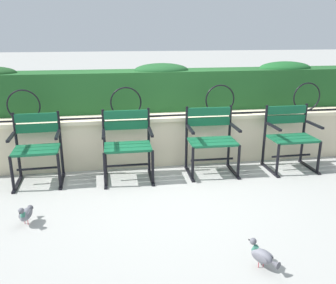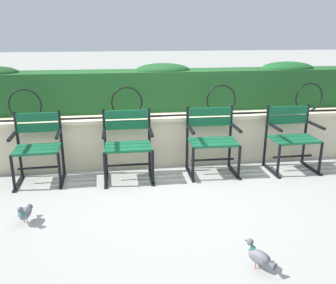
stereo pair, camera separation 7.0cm
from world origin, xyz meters
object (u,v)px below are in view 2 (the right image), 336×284
object	(u,v)px
park_chair_centre_right	(212,138)
pigeon_near_chairs	(25,213)
park_chair_leftmost	(38,146)
pigeon_far_side	(259,256)
park_chair_rightmost	(292,136)
park_chair_centre_left	(128,143)

from	to	relation	value
park_chair_centre_right	pigeon_near_chairs	bearing A→B (deg)	-154.06
park_chair_leftmost	pigeon_near_chairs	world-z (taller)	park_chair_leftmost
park_chair_centre_right	pigeon_far_side	world-z (taller)	park_chair_centre_right
park_chair_leftmost	pigeon_near_chairs	size ratio (longest dim) A/B	2.96
park_chair_centre_right	pigeon_far_side	xyz separation A→B (m)	(-0.15, -2.07, -0.36)
park_chair_leftmost	park_chair_centre_right	bearing A→B (deg)	-0.69
park_chair_rightmost	pigeon_near_chairs	distance (m)	3.43
park_chair_leftmost	park_chair_rightmost	distance (m)	3.30
park_chair_leftmost	park_chair_rightmost	bearing A→B (deg)	-1.00
pigeon_near_chairs	pigeon_far_side	size ratio (longest dim) A/B	1.09
park_chair_leftmost	pigeon_near_chairs	bearing A→B (deg)	-87.61
park_chair_centre_left	park_chair_rightmost	distance (m)	2.20
park_chair_leftmost	park_chair_centre_right	xyz separation A→B (m)	(2.20, -0.03, 0.01)
park_chair_leftmost	park_chair_rightmost	size ratio (longest dim) A/B	1.00
park_chair_centre_left	pigeon_far_side	world-z (taller)	park_chair_centre_left
park_chair_leftmost	pigeon_far_side	size ratio (longest dim) A/B	3.24
park_chair_centre_right	pigeon_near_chairs	distance (m)	2.42
pigeon_near_chairs	park_chair_rightmost	bearing A→B (deg)	17.38
park_chair_centre_right	park_chair_leftmost	bearing A→B (deg)	179.31
park_chair_rightmost	pigeon_far_side	xyz separation A→B (m)	(-1.25, -2.03, -0.35)
park_chair_centre_left	park_chair_centre_right	bearing A→B (deg)	1.70
pigeon_near_chairs	park_chair_leftmost	bearing A→B (deg)	92.39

